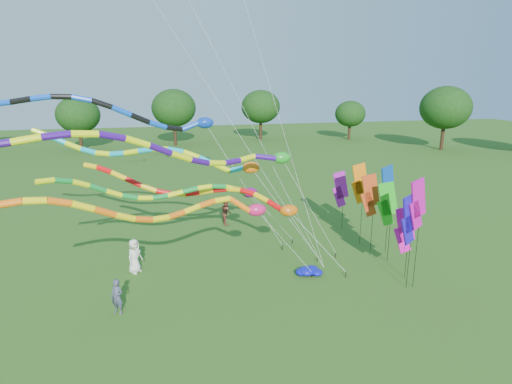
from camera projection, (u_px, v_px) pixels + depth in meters
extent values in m
plane|color=#225416|center=(304.00, 319.00, 18.06)|extent=(160.00, 160.00, 0.00)
cylinder|color=#382314|center=(446.00, 134.00, 66.35)|extent=(0.50, 0.50, 3.33)
ellipsoid|color=#10390F|center=(450.00, 105.00, 65.25)|extent=(7.03, 7.03, 5.98)
cylinder|color=#382314|center=(349.00, 132.00, 70.77)|extent=(0.50, 0.50, 2.69)
ellipsoid|color=#10390F|center=(350.00, 111.00, 69.88)|extent=(5.68, 5.68, 4.83)
cylinder|color=#382314|center=(261.00, 135.00, 68.91)|extent=(0.50, 0.50, 2.40)
ellipsoid|color=#10390F|center=(261.00, 115.00, 68.11)|extent=(5.07, 5.07, 4.31)
cylinder|color=#382314|center=(173.00, 134.00, 68.68)|extent=(0.50, 0.50, 2.68)
ellipsoid|color=#10390F|center=(172.00, 112.00, 67.79)|extent=(5.66, 5.66, 4.81)
cylinder|color=#382314|center=(75.00, 139.00, 64.50)|extent=(0.50, 0.50, 2.29)
ellipsoid|color=#10390F|center=(73.00, 119.00, 63.74)|extent=(4.83, 4.83, 4.11)
cylinder|color=black|center=(346.00, 274.00, 21.84)|extent=(0.05, 0.05, 0.30)
cylinder|color=silver|center=(318.00, 241.00, 21.68)|extent=(0.02, 0.02, 4.33)
ellipsoid|color=#D65D0B|center=(289.00, 210.00, 21.55)|extent=(0.95, 0.61, 0.61)
cylinder|color=red|center=(275.00, 206.00, 21.72)|extent=(0.28, 0.28, 0.86)
cylinder|color=yellow|center=(261.00, 198.00, 21.94)|extent=(0.28, 0.28, 0.82)
cylinder|color=red|center=(248.00, 192.00, 22.16)|extent=(0.28, 0.28, 0.77)
cylinder|color=yellow|center=(234.00, 190.00, 22.36)|extent=(0.28, 0.28, 0.75)
cylinder|color=red|center=(220.00, 190.00, 22.53)|extent=(0.28, 0.28, 0.75)
cylinder|color=yellow|center=(207.00, 191.00, 22.65)|extent=(0.28, 0.28, 0.76)
cylinder|color=red|center=(193.00, 193.00, 22.71)|extent=(0.28, 0.28, 0.76)
cylinder|color=yellow|center=(178.00, 194.00, 22.71)|extent=(0.28, 0.28, 0.77)
cylinder|color=red|center=(164.00, 192.00, 22.64)|extent=(0.28, 0.28, 0.79)
cylinder|color=yellow|center=(149.00, 188.00, 22.53)|extent=(0.28, 0.28, 0.82)
cylinder|color=red|center=(134.00, 182.00, 22.41)|extent=(0.28, 0.28, 0.84)
cylinder|color=yellow|center=(119.00, 176.00, 22.33)|extent=(0.28, 0.28, 0.83)
cylinder|color=red|center=(105.00, 170.00, 22.31)|extent=(0.28, 0.28, 0.78)
cylinder|color=yellow|center=(91.00, 166.00, 22.39)|extent=(0.28, 0.28, 0.75)
cylinder|color=black|center=(312.00, 275.00, 21.83)|extent=(0.05, 0.05, 0.30)
cylinder|color=silver|center=(286.00, 243.00, 20.56)|extent=(0.02, 0.02, 5.00)
ellipsoid|color=#DE185F|center=(257.00, 210.00, 19.32)|extent=(0.89, 0.57, 0.57)
cylinder|color=orange|center=(240.00, 205.00, 19.14)|extent=(0.26, 0.26, 1.06)
cylinder|color=yellow|center=(222.00, 200.00, 18.96)|extent=(0.26, 0.26, 0.73)
cylinder|color=orange|center=(207.00, 204.00, 18.63)|extent=(0.26, 0.26, 0.74)
cylinder|color=yellow|center=(192.00, 209.00, 18.26)|extent=(0.26, 0.26, 0.75)
cylinder|color=orange|center=(176.00, 215.00, 17.83)|extent=(0.26, 0.26, 0.75)
cylinder|color=yellow|center=(160.00, 218.00, 17.34)|extent=(0.26, 0.26, 0.76)
cylinder|color=orange|center=(143.00, 219.00, 16.79)|extent=(0.26, 0.26, 0.79)
cylinder|color=yellow|center=(125.00, 217.00, 16.23)|extent=(0.26, 0.26, 0.82)
cylinder|color=orange|center=(105.00, 212.00, 15.66)|extent=(0.26, 0.26, 0.83)
cylinder|color=yellow|center=(83.00, 206.00, 15.14)|extent=(0.26, 0.26, 0.81)
cylinder|color=orange|center=(59.00, 202.00, 14.69)|extent=(0.26, 0.26, 0.76)
cylinder|color=yellow|center=(35.00, 201.00, 14.34)|extent=(0.26, 0.26, 0.74)
cylinder|color=orange|center=(10.00, 203.00, 14.07)|extent=(0.26, 0.26, 0.75)
cylinder|color=black|center=(336.00, 255.00, 24.26)|extent=(0.05, 0.05, 0.30)
cylinder|color=silver|center=(311.00, 209.00, 22.43)|extent=(0.02, 0.02, 7.07)
ellipsoid|color=#1C9B20|center=(282.00, 158.00, 20.63)|extent=(0.89, 0.57, 0.57)
cylinder|color=#370B80|center=(265.00, 157.00, 20.37)|extent=(0.26, 0.26, 1.03)
cylinder|color=#E6F10C|center=(247.00, 158.00, 20.01)|extent=(0.26, 0.26, 0.92)
cylinder|color=#370B80|center=(232.00, 162.00, 19.41)|extent=(0.26, 0.26, 0.93)
cylinder|color=#E6F10C|center=(216.00, 163.00, 18.75)|extent=(0.26, 0.26, 0.94)
cylinder|color=#370B80|center=(199.00, 161.00, 18.06)|extent=(0.26, 0.26, 0.97)
cylinder|color=#E6F10C|center=(181.00, 156.00, 17.35)|extent=(0.26, 0.26, 1.00)
cylinder|color=#370B80|center=(160.00, 149.00, 16.66)|extent=(0.26, 0.26, 1.00)
cylinder|color=#E6F10C|center=(137.00, 142.00, 16.02)|extent=(0.26, 0.26, 0.97)
cylinder|color=#370B80|center=(112.00, 136.00, 15.46)|extent=(0.26, 0.26, 0.94)
cylinder|color=#E6F10C|center=(85.00, 134.00, 14.99)|extent=(0.26, 0.26, 0.92)
cylinder|color=#370B80|center=(56.00, 135.00, 14.60)|extent=(0.26, 0.26, 0.92)
cylinder|color=#E6F10C|center=(26.00, 140.00, 14.27)|extent=(0.26, 0.26, 0.94)
cylinder|color=black|center=(282.00, 247.00, 25.35)|extent=(0.05, 0.05, 0.30)
cylinder|color=silver|center=(246.00, 189.00, 23.61)|extent=(0.02, 0.02, 8.63)
ellipsoid|color=#0C34A9|center=(205.00, 123.00, 21.91)|extent=(0.89, 0.57, 0.57)
cylinder|color=blue|center=(190.00, 126.00, 21.70)|extent=(0.26, 0.26, 0.88)
cylinder|color=black|center=(174.00, 128.00, 21.37)|extent=(0.26, 0.26, 0.87)
cylinder|color=blue|center=(158.00, 125.00, 20.86)|extent=(0.26, 0.26, 0.90)
cylinder|color=black|center=(140.00, 119.00, 20.34)|extent=(0.26, 0.26, 0.92)
cylinder|color=blue|center=(121.00, 111.00, 19.87)|extent=(0.26, 0.26, 0.92)
cylinder|color=black|center=(102.00, 104.00, 19.45)|extent=(0.26, 0.26, 0.89)
cylinder|color=blue|center=(82.00, 99.00, 19.13)|extent=(0.26, 0.26, 0.85)
cylinder|color=black|center=(62.00, 97.00, 18.91)|extent=(0.26, 0.26, 0.84)
cylinder|color=blue|center=(41.00, 98.00, 18.76)|extent=(0.26, 0.26, 0.85)
cylinder|color=black|center=(21.00, 100.00, 18.67)|extent=(0.26, 0.26, 0.86)
cylinder|color=blue|center=(0.00, 103.00, 18.59)|extent=(0.26, 0.26, 0.86)
cylinder|color=black|center=(317.00, 259.00, 23.73)|extent=(0.05, 0.05, 0.30)
cylinder|color=silver|center=(285.00, 214.00, 22.94)|extent=(0.02, 0.02, 6.29)
ellipsoid|color=orange|center=(251.00, 167.00, 22.19)|extent=(0.95, 0.61, 0.61)
cylinder|color=#0BA9C9|center=(237.00, 169.00, 21.96)|extent=(0.28, 0.28, 0.86)
cylinder|color=#DAEF0C|center=(222.00, 168.00, 21.63)|extent=(0.28, 0.28, 0.86)
cylinder|color=#0BA9C9|center=(207.00, 161.00, 21.42)|extent=(0.28, 0.28, 0.84)
cylinder|color=#DAEF0C|center=(191.00, 155.00, 21.29)|extent=(0.28, 0.28, 0.81)
cylinder|color=#0BA9C9|center=(176.00, 151.00, 21.25)|extent=(0.28, 0.28, 0.78)
cylinder|color=#DAEF0C|center=(161.00, 149.00, 21.31)|extent=(0.28, 0.28, 0.77)
cylinder|color=#0BA9C9|center=(146.00, 150.00, 21.45)|extent=(0.28, 0.28, 0.79)
cylinder|color=#DAEF0C|center=(132.00, 152.00, 21.62)|extent=(0.28, 0.28, 0.80)
cylinder|color=#0BA9C9|center=(118.00, 154.00, 21.78)|extent=(0.28, 0.28, 0.78)
cylinder|color=#DAEF0C|center=(103.00, 154.00, 21.90)|extent=(0.28, 0.28, 0.77)
cylinder|color=#0BA9C9|center=(89.00, 151.00, 21.94)|extent=(0.28, 0.28, 0.79)
cylinder|color=#DAEF0C|center=(74.00, 146.00, 21.89)|extent=(0.28, 0.28, 0.82)
cylinder|color=#0BA9C9|center=(58.00, 140.00, 21.75)|extent=(0.28, 0.28, 0.84)
cylinder|color=#DAEF0C|center=(41.00, 133.00, 21.54)|extent=(0.28, 0.28, 0.84)
cylinder|color=black|center=(292.00, 241.00, 26.30)|extent=(0.05, 0.05, 0.30)
cylinder|color=silver|center=(272.00, 217.00, 25.01)|extent=(0.02, 0.02, 4.63)
ellipsoid|color=#810B6C|center=(250.00, 193.00, 23.76)|extent=(0.87, 0.56, 0.56)
cylinder|color=#128B31|center=(241.00, 191.00, 23.11)|extent=(0.25, 0.25, 1.01)
cylinder|color=#E9EE0C|center=(232.00, 188.00, 22.44)|extent=(0.25, 0.25, 0.77)
cylinder|color=#128B31|center=(219.00, 186.00, 22.09)|extent=(0.25, 0.25, 0.74)
cylinder|color=#E9EE0C|center=(205.00, 187.00, 21.82)|extent=(0.25, 0.25, 0.75)
cylinder|color=#128B31|center=(190.00, 190.00, 21.61)|extent=(0.25, 0.25, 0.76)
cylinder|color=#E9EE0C|center=(175.00, 194.00, 21.42)|extent=(0.25, 0.25, 0.76)
cylinder|color=#128B31|center=(160.00, 197.00, 21.21)|extent=(0.25, 0.25, 0.75)
cylinder|color=#E9EE0C|center=(145.00, 198.00, 20.94)|extent=(0.25, 0.25, 0.74)
cylinder|color=#128B31|center=(130.00, 197.00, 20.59)|extent=(0.25, 0.25, 0.76)
cylinder|color=#E9EE0C|center=(114.00, 193.00, 20.16)|extent=(0.25, 0.25, 0.80)
cylinder|color=#128B31|center=(97.00, 188.00, 19.65)|extent=(0.25, 0.25, 0.82)
cylinder|color=#E9EE0C|center=(81.00, 184.00, 19.09)|extent=(0.25, 0.25, 0.80)
cylinder|color=#128B31|center=(63.00, 181.00, 18.52)|extent=(0.25, 0.25, 0.77)
cylinder|color=#E9EE0C|center=(45.00, 181.00, 17.96)|extent=(0.25, 0.25, 0.75)
cylinder|color=black|center=(324.00, 270.00, 22.35)|extent=(0.04, 0.04, 0.30)
cylinder|color=silver|center=(232.00, 86.00, 20.39)|extent=(0.01, 0.01, 20.62)
cylinder|color=black|center=(324.00, 270.00, 22.35)|extent=(0.04, 0.04, 0.30)
cylinder|color=silver|center=(206.00, 83.00, 17.53)|extent=(0.01, 0.01, 22.33)
cylinder|color=black|center=(324.00, 270.00, 22.35)|extent=(0.04, 0.04, 0.30)
cylinder|color=silver|center=(280.00, 121.00, 22.13)|extent=(0.01, 0.01, 15.94)
cylinder|color=black|center=(388.00, 212.00, 24.49)|extent=(0.02, 0.02, 4.87)
cube|color=#0B3D9E|center=(388.00, 182.00, 23.92)|extent=(1.13, 0.41, 1.93)
cube|color=#0B3D9E|center=(386.00, 196.00, 24.08)|extent=(0.99, 0.36, 1.51)
cylinder|color=black|center=(418.00, 238.00, 20.19)|extent=(0.02, 0.02, 5.13)
cube|color=#CB0B9A|center=(419.00, 198.00, 19.58)|extent=(1.13, 0.43, 1.93)
cube|color=#CB0B9A|center=(416.00, 215.00, 19.74)|extent=(0.98, 0.38, 1.51)
cylinder|color=black|center=(408.00, 245.00, 21.48)|extent=(0.02, 0.02, 3.45)
cube|color=#FF0EB8|center=(405.00, 224.00, 21.16)|extent=(1.16, 0.19, 1.93)
cube|color=#FF0EB8|center=(402.00, 240.00, 21.35)|extent=(1.01, 0.18, 1.51)
cylinder|color=black|center=(373.00, 218.00, 24.09)|extent=(0.02, 0.02, 4.47)
cube|color=#CA4017|center=(371.00, 190.00, 23.65)|extent=(1.16, 0.20, 1.93)
cube|color=#CA4017|center=(368.00, 204.00, 23.84)|extent=(1.01, 0.19, 1.51)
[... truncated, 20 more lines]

